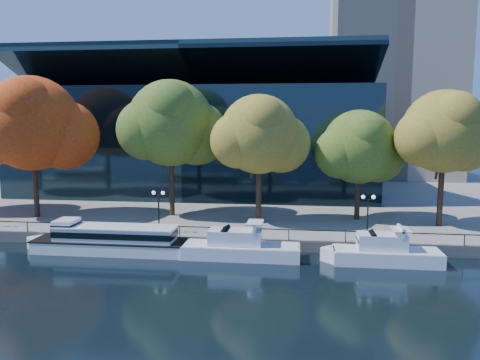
# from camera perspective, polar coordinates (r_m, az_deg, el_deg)

# --- Properties ---
(ground) EXTENTS (160.00, 160.00, 0.00)m
(ground) POSITION_cam_1_polar(r_m,az_deg,el_deg) (41.04, -8.44, -9.32)
(ground) COLOR black
(ground) RESTS_ON ground
(promenade) EXTENTS (90.00, 67.08, 1.00)m
(promenade) POSITION_cam_1_polar(r_m,az_deg,el_deg) (75.81, -1.16, -1.03)
(promenade) COLOR slate
(promenade) RESTS_ON ground
(railing) EXTENTS (88.20, 0.08, 0.99)m
(railing) POSITION_cam_1_polar(r_m,az_deg,el_deg) (43.57, -7.36, -5.66)
(railing) COLOR black
(railing) RESTS_ON promenade
(convention_building) EXTENTS (50.00, 24.57, 21.43)m
(convention_building) POSITION_cam_1_polar(r_m,az_deg,el_deg) (71.20, -4.90, 4.86)
(convention_building) COLOR black
(convention_building) RESTS_ON ground
(office_tower) EXTENTS (22.50, 22.50, 65.90)m
(office_tower) POSITION_cam_1_polar(r_m,az_deg,el_deg) (96.76, 18.27, 19.86)
(office_tower) COLOR tan
(office_tower) RESTS_ON ground
(tour_boat) EXTENTS (15.09, 3.37, 2.86)m
(tour_boat) POSITION_cam_1_polar(r_m,az_deg,el_deg) (43.53, -15.93, -6.88)
(tour_boat) COLOR white
(tour_boat) RESTS_ON ground
(cruiser_near) EXTENTS (11.03, 2.84, 3.20)m
(cruiser_near) POSITION_cam_1_polar(r_m,az_deg,el_deg) (40.24, -0.49, -8.11)
(cruiser_near) COLOR white
(cruiser_near) RESTS_ON ground
(cruiser_far) EXTENTS (9.69, 2.69, 3.16)m
(cruiser_far) POSITION_cam_1_polar(r_m,az_deg,el_deg) (40.42, 16.88, -8.35)
(cruiser_far) COLOR white
(cruiser_far) RESTS_ON ground
(tree_1) EXTENTS (12.81, 10.50, 15.39)m
(tree_1) POSITION_cam_1_polar(r_m,az_deg,el_deg) (55.49, -23.85, 6.10)
(tree_1) COLOR black
(tree_1) RESTS_ON promenade
(tree_2) EXTENTS (11.89, 9.75, 15.05)m
(tree_2) POSITION_cam_1_polar(r_m,az_deg,el_deg) (52.16, -8.27, 6.66)
(tree_2) COLOR black
(tree_2) RESTS_ON promenade
(tree_3) EXTENTS (10.16, 8.34, 13.29)m
(tree_3) POSITION_cam_1_polar(r_m,az_deg,el_deg) (47.82, 2.51, 5.38)
(tree_3) COLOR black
(tree_3) RESTS_ON promenade
(tree_4) EXTENTS (9.80, 8.04, 11.75)m
(tree_4) POSITION_cam_1_polar(r_m,az_deg,el_deg) (51.19, 14.49, 3.75)
(tree_4) COLOR black
(tree_4) RESTS_ON promenade
(tree_5) EXTENTS (10.30, 8.44, 13.66)m
(tree_5) POSITION_cam_1_polar(r_m,az_deg,el_deg) (50.69, 23.82, 5.24)
(tree_5) COLOR black
(tree_5) RESTS_ON promenade
(lamp_1) EXTENTS (1.26, 0.36, 4.03)m
(lamp_1) POSITION_cam_1_polar(r_m,az_deg,el_deg) (44.96, -9.91, -2.64)
(lamp_1) COLOR black
(lamp_1) RESTS_ON promenade
(lamp_2) EXTENTS (1.26, 0.36, 4.03)m
(lamp_2) POSITION_cam_1_polar(r_m,az_deg,el_deg) (43.52, 15.34, -3.14)
(lamp_2) COLOR black
(lamp_2) RESTS_ON promenade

